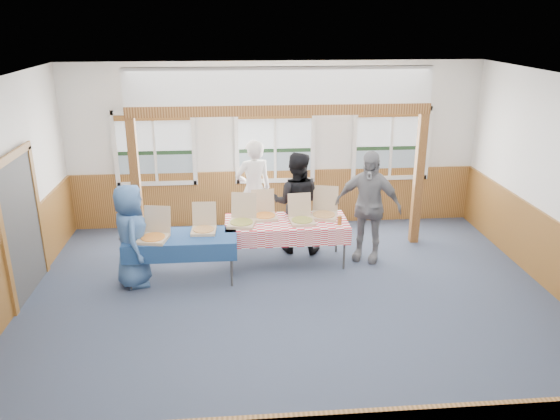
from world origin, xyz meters
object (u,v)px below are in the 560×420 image
object	(u,v)px
table_right	(286,224)
woman_black	(296,203)
man_blue	(131,236)
table_left	(181,239)
person_grey	(368,206)
woman_white	(254,190)

from	to	relation	value
table_right	woman_black	bearing A→B (deg)	52.27
table_right	man_blue	bearing A→B (deg)	179.80
table_left	person_grey	distance (m)	3.15
woman_black	table_right	bearing A→B (deg)	79.54
table_left	woman_black	bearing A→B (deg)	22.67
person_grey	table_right	bearing A→B (deg)	-152.34
table_left	woman_white	bearing A→B (deg)	48.99
table_left	man_blue	xyz separation A→B (m)	(-0.74, -0.08, 0.12)
table_left	table_right	bearing A→B (deg)	11.76
table_left	woman_black	xyz separation A→B (m)	(1.92, 1.01, 0.20)
table_left	woman_white	xyz separation A→B (m)	(1.21, 1.66, 0.25)
woman_white	man_blue	distance (m)	2.61
table_left	woman_black	world-z (taller)	woman_black
table_right	person_grey	bearing A→B (deg)	-12.22
table_right	woman_black	xyz separation A→B (m)	(0.22, 0.50, 0.20)
person_grey	woman_white	bearing A→B (deg)	175.55
man_blue	person_grey	bearing A→B (deg)	-93.91
table_left	man_blue	bearing A→B (deg)	-179.07
table_right	table_left	bearing A→B (deg)	-177.01
table_right	woman_white	xyz separation A→B (m)	(-0.50, 1.15, 0.24)
man_blue	person_grey	distance (m)	3.88
woman_black	table_left	bearing A→B (deg)	41.17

